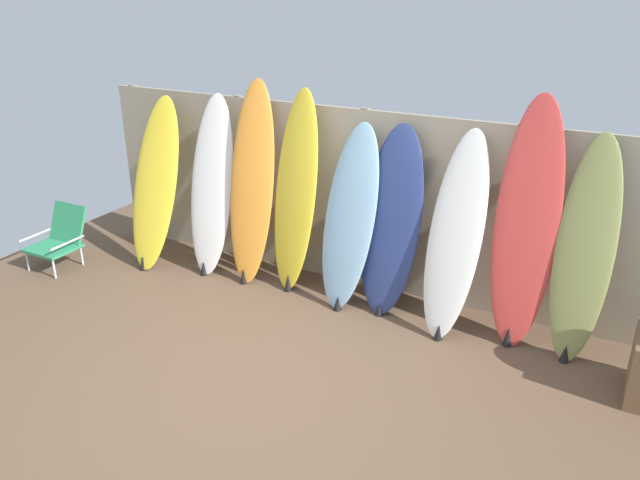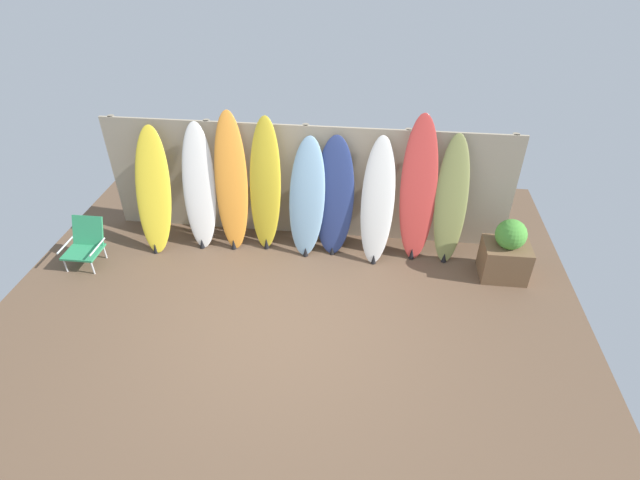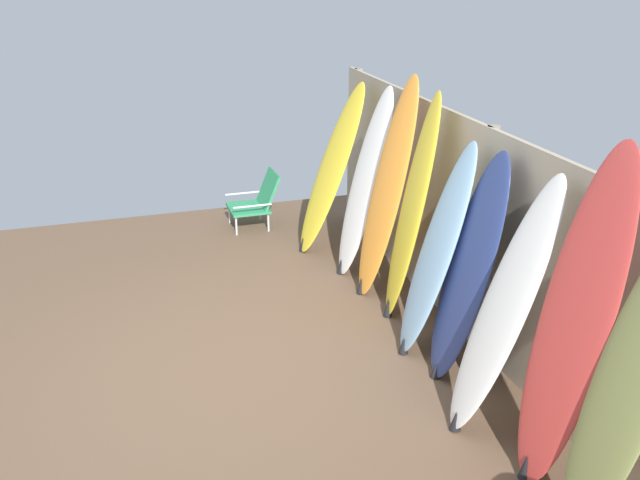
% 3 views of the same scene
% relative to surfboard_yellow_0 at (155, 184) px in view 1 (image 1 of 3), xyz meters
% --- Properties ---
extents(ground, '(7.68, 7.68, 0.00)m').
position_rel_surfboard_yellow_0_xyz_m(ground, '(2.19, -1.50, -0.88)').
color(ground, brown).
extents(fence_back, '(6.08, 0.11, 1.80)m').
position_rel_surfboard_yellow_0_xyz_m(fence_back, '(2.19, 0.51, 0.02)').
color(fence_back, tan).
rests_on(fence_back, ground).
extents(surfboard_yellow_0, '(0.60, 0.81, 1.79)m').
position_rel_surfboard_yellow_0_xyz_m(surfboard_yellow_0, '(0.00, 0.00, 0.00)').
color(surfboard_yellow_0, yellow).
rests_on(surfboard_yellow_0, ground).
extents(surfboard_white_1, '(0.54, 0.61, 1.86)m').
position_rel_surfboard_yellow_0_xyz_m(surfboard_white_1, '(0.66, 0.12, 0.03)').
color(surfboard_white_1, white).
rests_on(surfboard_white_1, ground).
extents(surfboard_orange_2, '(0.54, 0.61, 2.04)m').
position_rel_surfboard_yellow_0_xyz_m(surfboard_orange_2, '(1.15, 0.15, 0.12)').
color(surfboard_orange_2, orange).
rests_on(surfboard_orange_2, ground).
extents(surfboard_yellow_3, '(0.52, 0.49, 1.99)m').
position_rel_surfboard_yellow_0_xyz_m(surfboard_yellow_3, '(1.64, 0.17, 0.10)').
color(surfboard_yellow_3, yellow).
rests_on(surfboard_yellow_3, ground).
extents(surfboard_skyblue_4, '(0.59, 0.62, 1.74)m').
position_rel_surfboard_yellow_0_xyz_m(surfboard_skyblue_4, '(2.26, 0.10, -0.02)').
color(surfboard_skyblue_4, '#8CB7D6').
rests_on(surfboard_skyblue_4, ground).
extents(surfboard_navy_5, '(0.59, 0.50, 1.75)m').
position_rel_surfboard_yellow_0_xyz_m(surfboard_navy_5, '(2.65, 0.16, -0.01)').
color(surfboard_navy_5, navy).
rests_on(surfboard_navy_5, ground).
extents(surfboard_white_6, '(0.50, 0.69, 1.78)m').
position_rel_surfboard_yellow_0_xyz_m(surfboard_white_6, '(3.27, 0.08, -0.00)').
color(surfboard_white_6, white).
rests_on(surfboard_white_6, ground).
extents(surfboard_red_7, '(0.57, 0.51, 2.11)m').
position_rel_surfboard_yellow_0_xyz_m(surfboard_red_7, '(3.83, 0.17, 0.15)').
color(surfboard_red_7, '#D13D38').
rests_on(surfboard_red_7, ground).
extents(surfboard_olive_8, '(0.47, 0.53, 1.85)m').
position_rel_surfboard_yellow_0_xyz_m(surfboard_olive_8, '(4.30, 0.17, 0.03)').
color(surfboard_olive_8, olive).
rests_on(surfboard_olive_8, ground).
extents(beach_chair, '(0.50, 0.56, 0.65)m').
position_rel_surfboard_yellow_0_xyz_m(beach_chair, '(-0.89, -0.61, -0.56)').
color(beach_chair, silver).
rests_on(beach_chair, ground).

